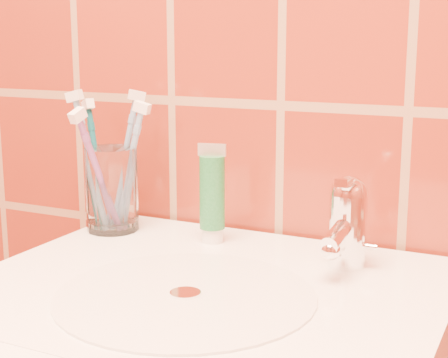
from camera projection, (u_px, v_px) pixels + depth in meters
The scene contains 8 objects.
glass_tumbler at pixel (112, 189), 1.04m from camera, with size 0.08×0.08×0.13m, color white.
toothpaste_tube at pixel (212, 197), 0.97m from camera, with size 0.04×0.04×0.14m.
faucet at pixel (347, 219), 0.87m from camera, with size 0.05×0.11×0.12m.
toothbrush_0 at pixel (97, 166), 1.05m from camera, with size 0.07×0.06×0.20m, color #0C5869, non-canonical shape.
toothbrush_1 at pixel (99, 174), 0.99m from camera, with size 0.03×0.10×0.20m, color #77408A, non-canonical shape.
toothbrush_2 at pixel (92, 163), 1.03m from camera, with size 0.08×0.03×0.22m, color #6995BB, non-canonical shape.
toothbrush_3 at pixel (124, 161), 1.05m from camera, with size 0.05×0.06×0.22m, color #698CBA, non-canonical shape.
toothbrush_4 at pixel (129, 168), 1.03m from camera, with size 0.07×0.03×0.20m, color #759ED0, non-canonical shape.
Camera 1 is at (0.36, 0.27, 1.14)m, focal length 55.00 mm.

